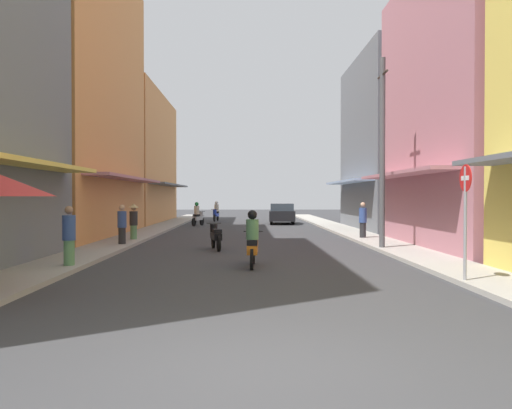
{
  "coord_description": "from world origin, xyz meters",
  "views": [
    {
      "loc": [
        -0.14,
        -5.72,
        1.95
      ],
      "look_at": [
        0.3,
        18.07,
        1.58
      ],
      "focal_mm": 36.42,
      "sensor_mm": 36.0,
      "label": 1
    }
  ],
  "objects_px": {
    "pedestrian_crossing": "(134,220)",
    "pedestrian_foreground": "(122,226)",
    "motorbike_blue": "(216,212)",
    "motorbike_orange": "(253,241)",
    "utility_pole": "(382,152)",
    "motorbike_silver": "(198,215)",
    "parked_car": "(282,213)",
    "pedestrian_far": "(69,238)",
    "pedestrian_midway": "(363,221)",
    "motorbike_black": "(216,236)",
    "street_sign_no_entry": "(465,207)"
  },
  "relations": [
    {
      "from": "motorbike_silver",
      "to": "motorbike_blue",
      "type": "height_order",
      "value": "same"
    },
    {
      "from": "street_sign_no_entry",
      "to": "motorbike_silver",
      "type": "bearing_deg",
      "value": 109.04
    },
    {
      "from": "parked_car",
      "to": "motorbike_blue",
      "type": "bearing_deg",
      "value": 140.02
    },
    {
      "from": "motorbike_orange",
      "to": "parked_car",
      "type": "bearing_deg",
      "value": 83.99
    },
    {
      "from": "pedestrian_foreground",
      "to": "street_sign_no_entry",
      "type": "relative_size",
      "value": 0.62
    },
    {
      "from": "pedestrian_far",
      "to": "utility_pole",
      "type": "distance_m",
      "value": 11.01
    },
    {
      "from": "pedestrian_crossing",
      "to": "pedestrian_midway",
      "type": "bearing_deg",
      "value": 3.93
    },
    {
      "from": "motorbike_blue",
      "to": "pedestrian_crossing",
      "type": "relative_size",
      "value": 1.1
    },
    {
      "from": "pedestrian_foreground",
      "to": "motorbike_silver",
      "type": "bearing_deg",
      "value": 83.72
    },
    {
      "from": "pedestrian_midway",
      "to": "street_sign_no_entry",
      "type": "bearing_deg",
      "value": -91.97
    },
    {
      "from": "pedestrian_foreground",
      "to": "street_sign_no_entry",
      "type": "distance_m",
      "value": 13.07
    },
    {
      "from": "motorbike_blue",
      "to": "pedestrian_far",
      "type": "xyz_separation_m",
      "value": [
        -2.33,
        -27.05,
        0.15
      ]
    },
    {
      "from": "motorbike_silver",
      "to": "pedestrian_foreground",
      "type": "xyz_separation_m",
      "value": [
        -1.58,
        -14.34,
        0.11
      ]
    },
    {
      "from": "pedestrian_midway",
      "to": "motorbike_blue",
      "type": "bearing_deg",
      "value": 112.88
    },
    {
      "from": "pedestrian_crossing",
      "to": "pedestrian_foreground",
      "type": "height_order",
      "value": "same"
    },
    {
      "from": "parked_car",
      "to": "pedestrian_midway",
      "type": "bearing_deg",
      "value": -79.15
    },
    {
      "from": "motorbike_blue",
      "to": "utility_pole",
      "type": "relative_size",
      "value": 0.26
    },
    {
      "from": "pedestrian_crossing",
      "to": "street_sign_no_entry",
      "type": "xyz_separation_m",
      "value": [
        9.61,
        -11.04,
        0.8
      ]
    },
    {
      "from": "utility_pole",
      "to": "parked_car",
      "type": "bearing_deg",
      "value": 97.33
    },
    {
      "from": "motorbike_orange",
      "to": "utility_pole",
      "type": "height_order",
      "value": "utility_pole"
    },
    {
      "from": "motorbike_silver",
      "to": "motorbike_black",
      "type": "xyz_separation_m",
      "value": [
        2.1,
        -15.43,
        -0.2
      ]
    },
    {
      "from": "parked_car",
      "to": "pedestrian_far",
      "type": "bearing_deg",
      "value": -107.54
    },
    {
      "from": "pedestrian_crossing",
      "to": "street_sign_no_entry",
      "type": "relative_size",
      "value": 0.62
    },
    {
      "from": "motorbike_black",
      "to": "pedestrian_crossing",
      "type": "distance_m",
      "value": 4.97
    },
    {
      "from": "motorbike_silver",
      "to": "motorbike_blue",
      "type": "bearing_deg",
      "value": 82.64
    },
    {
      "from": "pedestrian_far",
      "to": "pedestrian_foreground",
      "type": "relative_size",
      "value": 1.04
    },
    {
      "from": "motorbike_orange",
      "to": "street_sign_no_entry",
      "type": "height_order",
      "value": "street_sign_no_entry"
    },
    {
      "from": "motorbike_silver",
      "to": "pedestrian_crossing",
      "type": "distance_m",
      "value": 12.25
    },
    {
      "from": "pedestrian_far",
      "to": "pedestrian_crossing",
      "type": "height_order",
      "value": "pedestrian_far"
    },
    {
      "from": "motorbike_blue",
      "to": "pedestrian_crossing",
      "type": "height_order",
      "value": "pedestrian_crossing"
    },
    {
      "from": "parked_car",
      "to": "motorbike_black",
      "type": "bearing_deg",
      "value": -101.63
    },
    {
      "from": "pedestrian_foreground",
      "to": "street_sign_no_entry",
      "type": "xyz_separation_m",
      "value": [
        9.58,
        -8.84,
        0.9
      ]
    },
    {
      "from": "motorbike_blue",
      "to": "pedestrian_foreground",
      "type": "height_order",
      "value": "pedestrian_foreground"
    },
    {
      "from": "motorbike_black",
      "to": "parked_car",
      "type": "height_order",
      "value": "parked_car"
    },
    {
      "from": "parked_car",
      "to": "street_sign_no_entry",
      "type": "relative_size",
      "value": 1.58
    },
    {
      "from": "street_sign_no_entry",
      "to": "motorbike_orange",
      "type": "bearing_deg",
      "value": 146.31
    },
    {
      "from": "pedestrian_far",
      "to": "utility_pole",
      "type": "relative_size",
      "value": 0.25
    },
    {
      "from": "pedestrian_crossing",
      "to": "pedestrian_foreground",
      "type": "xyz_separation_m",
      "value": [
        0.03,
        -2.2,
        -0.11
      ]
    },
    {
      "from": "motorbike_blue",
      "to": "motorbike_black",
      "type": "height_order",
      "value": "motorbike_blue"
    },
    {
      "from": "parked_car",
      "to": "pedestrian_far",
      "type": "distance_m",
      "value": 24.04
    },
    {
      "from": "motorbike_blue",
      "to": "parked_car",
      "type": "relative_size",
      "value": 0.43
    },
    {
      "from": "street_sign_no_entry",
      "to": "pedestrian_crossing",
      "type": "bearing_deg",
      "value": 131.03
    },
    {
      "from": "pedestrian_crossing",
      "to": "pedestrian_foreground",
      "type": "distance_m",
      "value": 2.2
    },
    {
      "from": "pedestrian_far",
      "to": "utility_pole",
      "type": "bearing_deg",
      "value": 26.13
    },
    {
      "from": "motorbike_orange",
      "to": "parked_car",
      "type": "relative_size",
      "value": 0.43
    },
    {
      "from": "motorbike_silver",
      "to": "pedestrian_foreground",
      "type": "bearing_deg",
      "value": -96.28
    },
    {
      "from": "motorbike_blue",
      "to": "motorbike_black",
      "type": "relative_size",
      "value": 1.01
    },
    {
      "from": "motorbike_silver",
      "to": "pedestrian_far",
      "type": "relative_size",
      "value": 1.02
    },
    {
      "from": "motorbike_black",
      "to": "pedestrian_foreground",
      "type": "bearing_deg",
      "value": 163.44
    },
    {
      "from": "pedestrian_crossing",
      "to": "street_sign_no_entry",
      "type": "distance_m",
      "value": 14.66
    }
  ]
}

